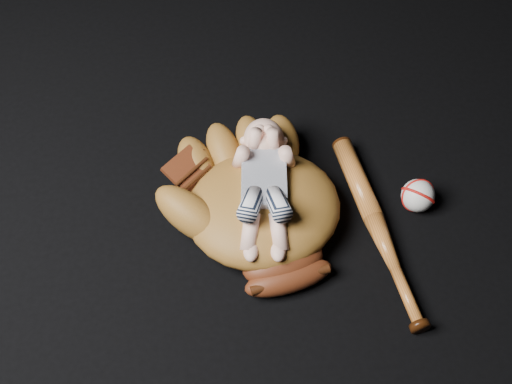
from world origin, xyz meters
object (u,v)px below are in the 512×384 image
at_px(baseball_glove, 263,203).
at_px(baseball, 418,196).
at_px(newborn_baby, 264,187).
at_px(baseball_bat, 378,228).

height_order(baseball_glove, baseball, baseball_glove).
distance_m(newborn_baby, baseball_bat, 0.27).
distance_m(baseball_bat, baseball, 0.12).
height_order(newborn_baby, baseball_bat, newborn_baby).
distance_m(newborn_baby, baseball, 0.35).
xyz_separation_m(baseball_glove, baseball, (0.35, 0.01, -0.04)).
height_order(baseball_bat, baseball, baseball).
xyz_separation_m(newborn_baby, baseball_bat, (0.24, -0.06, -0.10)).
relative_size(baseball_glove, baseball, 6.38).
bearing_deg(baseball_bat, baseball_glove, 166.41).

